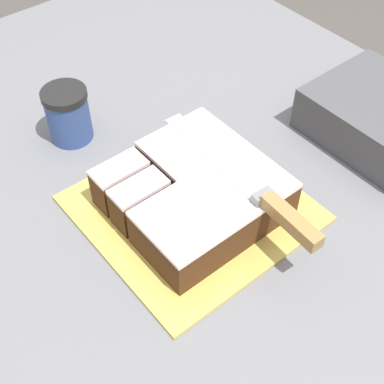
{
  "coord_description": "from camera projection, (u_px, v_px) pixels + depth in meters",
  "views": [
    {
      "loc": [
        0.46,
        -0.38,
        1.6
      ],
      "look_at": [
        0.03,
        -0.03,
        0.99
      ],
      "focal_mm": 50.0,
      "sensor_mm": 36.0,
      "label": 1
    }
  ],
  "objects": [
    {
      "name": "cake_board",
      "position": [
        192.0,
        208.0,
        0.85
      ],
      "size": [
        0.32,
        0.32,
        0.01
      ],
      "color": "gold",
      "rests_on": "countertop"
    },
    {
      "name": "knife",
      "position": [
        267.0,
        200.0,
        0.75
      ],
      "size": [
        0.34,
        0.04,
        0.02
      ],
      "rotation": [
        0.0,
        0.0,
        3.09
      ],
      "color": "silver",
      "rests_on": "cake"
    },
    {
      "name": "countertop",
      "position": [
        191.0,
        328.0,
        1.24
      ],
      "size": [
        1.4,
        1.1,
        0.95
      ],
      "color": "slate",
      "rests_on": "ground_plane"
    },
    {
      "name": "cake",
      "position": [
        195.0,
        192.0,
        0.82
      ],
      "size": [
        0.23,
        0.23,
        0.07
      ],
      "color": "#472814",
      "rests_on": "cake_board"
    },
    {
      "name": "coffee_cup",
      "position": [
        68.0,
        115.0,
        0.93
      ],
      "size": [
        0.08,
        0.08,
        0.1
      ],
      "color": "#334C8C",
      "rests_on": "countertop"
    },
    {
      "name": "storage_box",
      "position": [
        383.0,
        119.0,
        0.94
      ],
      "size": [
        0.25,
        0.2,
        0.08
      ],
      "color": "#47474C",
      "rests_on": "countertop"
    }
  ]
}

